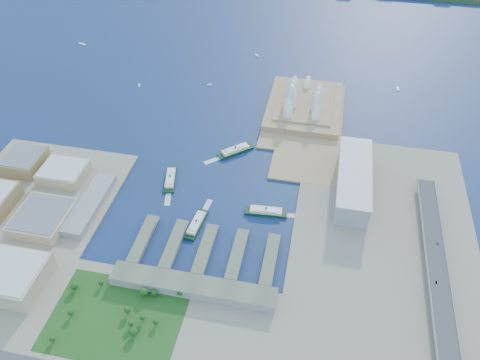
% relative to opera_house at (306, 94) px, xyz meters
% --- Properties ---
extents(ground, '(3000.00, 3000.00, 0.00)m').
position_rel_opera_house_xyz_m(ground, '(-105.00, -280.00, -32.00)').
color(ground, '#0F1F46').
rests_on(ground, ground).
extents(west_land, '(220.00, 390.00, 3.00)m').
position_rel_opera_house_xyz_m(west_land, '(-355.00, -385.00, -30.50)').
color(west_land, gray).
rests_on(west_land, ground).
extents(south_land, '(720.00, 180.00, 3.00)m').
position_rel_opera_house_xyz_m(south_land, '(-105.00, -490.00, -30.50)').
color(south_land, gray).
rests_on(south_land, ground).
extents(east_land, '(240.00, 500.00, 3.00)m').
position_rel_opera_house_xyz_m(east_land, '(135.00, -330.00, -30.50)').
color(east_land, gray).
rests_on(east_land, ground).
extents(peninsula, '(135.00, 220.00, 3.00)m').
position_rel_opera_house_xyz_m(peninsula, '(2.50, -20.00, -30.50)').
color(peninsula, '#A48259').
rests_on(peninsula, ground).
extents(opera_house, '(134.00, 180.00, 58.00)m').
position_rel_opera_house_xyz_m(opera_house, '(0.00, 0.00, 0.00)').
color(opera_house, white).
rests_on(opera_house, peninsula).
extents(toaster_building, '(45.00, 155.00, 35.00)m').
position_rel_opera_house_xyz_m(toaster_building, '(90.00, -200.00, -11.50)').
color(toaster_building, gray).
rests_on(toaster_building, east_land).
extents(expressway, '(26.00, 340.00, 11.85)m').
position_rel_opera_house_xyz_m(expressway, '(195.00, -340.00, -23.07)').
color(expressway, gray).
rests_on(expressway, east_land).
extents(west_buildings, '(200.00, 280.00, 27.00)m').
position_rel_opera_house_xyz_m(west_buildings, '(-355.00, -350.00, -15.50)').
color(west_buildings, '#96784B').
rests_on(west_buildings, west_land).
extents(ferry_wharves, '(184.00, 90.00, 9.30)m').
position_rel_opera_house_xyz_m(ferry_wharves, '(-91.00, -355.00, -27.35)').
color(ferry_wharves, '#555E47').
rests_on(ferry_wharves, ground).
extents(terminal_building, '(200.00, 28.00, 12.00)m').
position_rel_opera_house_xyz_m(terminal_building, '(-90.00, -415.00, -23.00)').
color(terminal_building, gray).
rests_on(terminal_building, south_land).
extents(park, '(150.00, 110.00, 16.00)m').
position_rel_opera_house_xyz_m(park, '(-165.00, -470.00, -21.00)').
color(park, '#194714').
rests_on(park, south_land).
extents(ferry_a, '(26.55, 59.37, 10.89)m').
position_rel_opera_house_xyz_m(ferry_a, '(-177.75, -232.19, -26.56)').
color(ferry_a, '#0C321C').
rests_on(ferry_a, ground).
extents(ferry_b, '(55.50, 51.91, 11.47)m').
position_rel_opera_house_xyz_m(ferry_b, '(-95.88, -145.68, -26.27)').
color(ferry_b, '#0C321C').
rests_on(ferry_b, ground).
extents(ferry_c, '(20.66, 58.10, 10.75)m').
position_rel_opera_house_xyz_m(ferry_c, '(-114.66, -312.31, -26.63)').
color(ferry_c, '#0C321C').
rests_on(ferry_c, ground).
extents(ferry_d, '(60.20, 19.32, 11.21)m').
position_rel_opera_house_xyz_m(ferry_d, '(-25.76, -270.27, -26.40)').
color(ferry_d, '#0C321C').
rests_on(ferry_d, ground).
extents(boat_a, '(6.98, 12.21, 2.30)m').
position_rel_opera_house_xyz_m(boat_a, '(-322.37, 17.89, -30.85)').
color(boat_a, white).
rests_on(boat_a, ground).
extents(boat_b, '(9.72, 5.38, 2.49)m').
position_rel_opera_house_xyz_m(boat_b, '(-188.36, 47.31, -30.76)').
color(boat_b, white).
rests_on(boat_b, ground).
extents(boat_c, '(4.61, 12.77, 2.82)m').
position_rel_opera_house_xyz_m(boat_c, '(169.47, 104.75, -30.59)').
color(boat_c, white).
rests_on(boat_c, ground).
extents(boat_d, '(18.47, 10.27, 3.08)m').
position_rel_opera_house_xyz_m(boat_d, '(-508.85, 158.49, -30.46)').
color(boat_d, white).
rests_on(boat_d, ground).
extents(boat_e, '(9.79, 12.00, 2.92)m').
position_rel_opera_house_xyz_m(boat_e, '(-119.59, 184.34, -30.54)').
color(boat_e, white).
rests_on(boat_e, ground).
extents(car_b, '(1.41, 4.05, 1.33)m').
position_rel_opera_house_xyz_m(car_b, '(191.00, -355.64, -16.48)').
color(car_b, slate).
rests_on(car_b, expressway).
extents(car_c, '(1.82, 4.46, 1.30)m').
position_rel_opera_house_xyz_m(car_c, '(199.00, -294.13, -16.50)').
color(car_c, slate).
rests_on(car_c, expressway).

